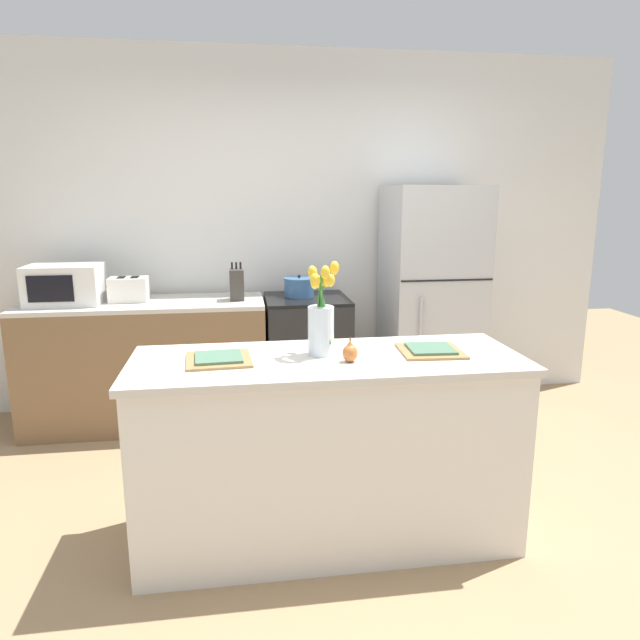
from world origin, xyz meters
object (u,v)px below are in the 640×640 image
cooking_pot (299,287)px  knife_block (237,284)px  plate_setting_left (219,359)px  toaster (129,289)px  pear_figurine (350,352)px  plate_setting_right (431,350)px  stove_range (307,357)px  refrigerator (431,301)px  flower_vase (321,319)px  microwave (65,284)px

cooking_pot → knife_block: 0.46m
plate_setting_left → toaster: toaster is taller
pear_figurine → plate_setting_left: bearing=170.2°
plate_setting_right → toaster: bearing=135.7°
stove_range → plate_setting_right: bearing=-76.0°
stove_range → plate_setting_left: (-0.60, -1.59, 0.47)m
pear_figurine → toaster: 2.12m
plate_setting_right → toaster: toaster is taller
plate_setting_left → knife_block: (0.09, 1.56, 0.09)m
toaster → knife_block: bearing=-3.9°
stove_range → plate_setting_left: bearing=-110.6°
stove_range → cooking_pot: cooking_pot is taller
refrigerator → flower_vase: refrigerator is taller
plate_setting_left → plate_setting_right: size_ratio=1.00×
flower_vase → microwave: bearing=135.0°
plate_setting_right → toaster: (-1.65, 1.61, 0.07)m
flower_vase → plate_setting_right: bearing=-4.0°
cooking_pot → microwave: size_ratio=0.48×
refrigerator → flower_vase: (-1.07, -1.55, 0.23)m
plate_setting_left → plate_setting_right: 0.99m
stove_range → refrigerator: refrigerator is taller
pear_figurine → toaster: size_ratio=0.41×
pear_figurine → knife_block: 1.73m
knife_block → cooking_pot: bearing=9.4°
plate_setting_left → cooking_pot: size_ratio=1.33×
pear_figurine → flower_vase: bearing=128.9°
microwave → plate_setting_right: bearing=-37.5°
flower_vase → plate_setting_right: 0.54m
pear_figurine → toaster: toaster is taller
toaster → refrigerator: bearing=-0.7°
toaster → microwave: 0.42m
stove_range → toaster: 1.37m
cooking_pot → flower_vase: bearing=-92.8°
plate_setting_right → flower_vase: bearing=176.0°
cooking_pot → plate_setting_left: bearing=-108.5°
flower_vase → pear_figurine: size_ratio=3.84×
knife_block → flower_vase: bearing=-76.1°
stove_range → toaster: size_ratio=3.23×
refrigerator → flower_vase: 1.90m
stove_range → microwave: 1.77m
stove_range → knife_block: size_ratio=3.35×
refrigerator → cooking_pot: refrigerator is taller
refrigerator → toaster: bearing=179.3°
refrigerator → plate_setting_left: size_ratio=5.60×
refrigerator → plate_setting_right: (-0.55, -1.59, 0.07)m
refrigerator → microwave: refrigerator is taller
toaster → knife_block: knife_block is taller
plate_setting_right → cooking_pot: cooking_pot is taller
plate_setting_left → toaster: (-0.66, 1.61, 0.07)m
stove_range → flower_vase: 1.68m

